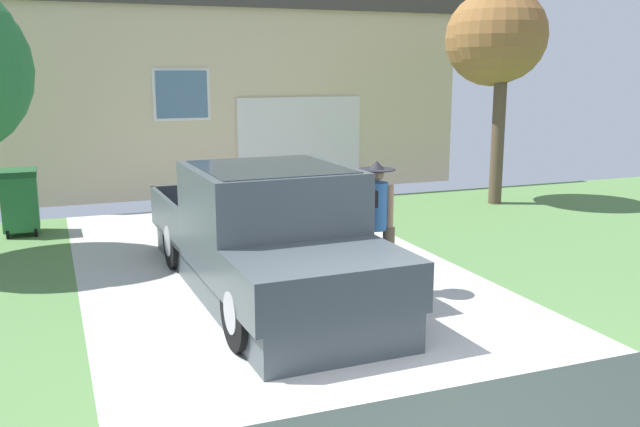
{
  "coord_description": "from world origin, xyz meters",
  "views": [
    {
      "loc": [
        -2.81,
        -4.99,
        2.8
      ],
      "look_at": [
        0.25,
        2.87,
        1.05
      ],
      "focal_mm": 39.19,
      "sensor_mm": 36.0,
      "label": 1
    }
  ],
  "objects_px": {
    "person_with_hat": "(376,221)",
    "house_with_garage": "(212,80)",
    "handbag": "(376,287)",
    "wheeled_trash_bin": "(20,200)",
    "pickup_truck": "(269,240)",
    "neighbor_tree": "(496,38)"
  },
  "relations": [
    {
      "from": "person_with_hat",
      "to": "house_with_garage",
      "type": "relative_size",
      "value": 0.15
    },
    {
      "from": "house_with_garage",
      "to": "neighbor_tree",
      "type": "relative_size",
      "value": 2.56
    },
    {
      "from": "person_with_hat",
      "to": "wheeled_trash_bin",
      "type": "bearing_deg",
      "value": -21.97
    },
    {
      "from": "handbag",
      "to": "wheeled_trash_bin",
      "type": "bearing_deg",
      "value": 128.46
    },
    {
      "from": "wheeled_trash_bin",
      "to": "pickup_truck",
      "type": "bearing_deg",
      "value": -58.04
    },
    {
      "from": "house_with_garage",
      "to": "wheeled_trash_bin",
      "type": "height_order",
      "value": "house_with_garage"
    },
    {
      "from": "person_with_hat",
      "to": "neighbor_tree",
      "type": "xyz_separation_m",
      "value": [
        4.97,
        4.73,
        2.47
      ]
    },
    {
      "from": "handbag",
      "to": "person_with_hat",
      "type": "bearing_deg",
      "value": 70.45
    },
    {
      "from": "house_with_garage",
      "to": "wheeled_trash_bin",
      "type": "distance_m",
      "value": 7.19
    },
    {
      "from": "house_with_garage",
      "to": "wheeled_trash_bin",
      "type": "xyz_separation_m",
      "value": [
        -4.57,
        -5.2,
        -1.92
      ]
    },
    {
      "from": "pickup_truck",
      "to": "person_with_hat",
      "type": "distance_m",
      "value": 1.35
    },
    {
      "from": "handbag",
      "to": "pickup_truck",
      "type": "bearing_deg",
      "value": 157.1
    },
    {
      "from": "house_with_garage",
      "to": "pickup_truck",
      "type": "bearing_deg",
      "value": -98.99
    },
    {
      "from": "person_with_hat",
      "to": "neighbor_tree",
      "type": "distance_m",
      "value": 7.29
    },
    {
      "from": "neighbor_tree",
      "to": "wheeled_trash_bin",
      "type": "bearing_deg",
      "value": 177.37
    },
    {
      "from": "house_with_garage",
      "to": "handbag",
      "type": "bearing_deg",
      "value": -91.92
    },
    {
      "from": "person_with_hat",
      "to": "house_with_garage",
      "type": "height_order",
      "value": "house_with_garage"
    },
    {
      "from": "person_with_hat",
      "to": "handbag",
      "type": "xyz_separation_m",
      "value": [
        -0.06,
        -0.16,
        -0.81
      ]
    },
    {
      "from": "handbag",
      "to": "house_with_garage",
      "type": "relative_size",
      "value": 0.04
    },
    {
      "from": "person_with_hat",
      "to": "neighbor_tree",
      "type": "height_order",
      "value": "neighbor_tree"
    },
    {
      "from": "person_with_hat",
      "to": "wheeled_trash_bin",
      "type": "relative_size",
      "value": 1.51
    },
    {
      "from": "pickup_truck",
      "to": "wheeled_trash_bin",
      "type": "height_order",
      "value": "pickup_truck"
    }
  ]
}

